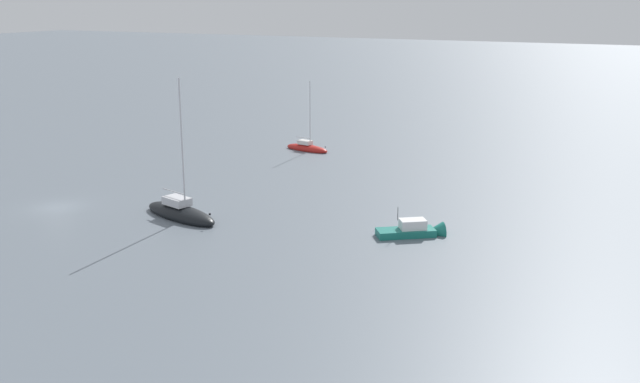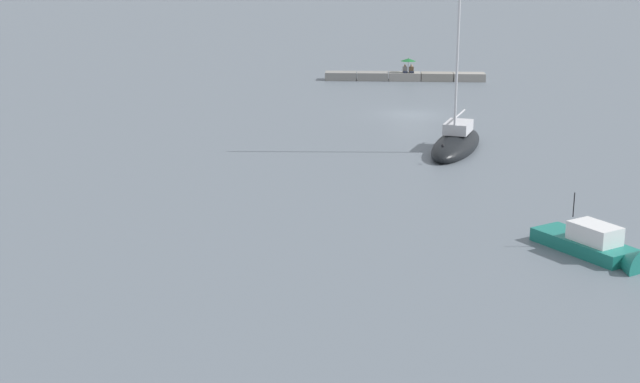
# 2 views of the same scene
# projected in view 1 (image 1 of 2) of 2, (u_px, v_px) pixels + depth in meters

# --- Properties ---
(ground_plane) EXTENTS (500.00, 500.00, 0.00)m
(ground_plane) POSITION_uv_depth(u_px,v_px,m) (58.00, 207.00, 61.85)
(ground_plane) COLOR slate
(sailboat_black_mid) EXTENTS (4.55, 8.50, 11.77)m
(sailboat_black_mid) POSITION_uv_depth(u_px,v_px,m) (180.00, 213.00, 58.92)
(sailboat_black_mid) COLOR black
(sailboat_black_mid) RESTS_ON ground_plane
(sailboat_red_far) EXTENTS (2.75, 6.02, 8.44)m
(sailboat_red_far) POSITION_uv_depth(u_px,v_px,m) (307.00, 148.00, 84.56)
(sailboat_red_far) COLOR red
(sailboat_red_far) RESTS_ON ground_plane
(motorboat_teal_mid) EXTENTS (4.23, 5.09, 2.87)m
(motorboat_teal_mid) POSITION_uv_depth(u_px,v_px,m) (417.00, 232.00, 54.51)
(motorboat_teal_mid) COLOR #197266
(motorboat_teal_mid) RESTS_ON ground_plane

